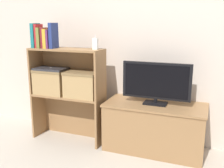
# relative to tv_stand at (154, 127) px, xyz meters

# --- Properties ---
(ground_plane) EXTENTS (16.00, 16.00, 0.00)m
(ground_plane) POSITION_rel_tv_stand_xyz_m (-0.41, -0.22, -0.24)
(ground_plane) COLOR #BCB2A3
(wall_back) EXTENTS (10.00, 0.05, 2.40)m
(wall_back) POSITION_rel_tv_stand_xyz_m (-0.41, 0.25, 0.96)
(wall_back) COLOR beige
(wall_back) RESTS_ON ground_plane
(tv_stand) EXTENTS (0.96, 0.46, 0.47)m
(tv_stand) POSITION_rel_tv_stand_xyz_m (0.00, 0.00, 0.00)
(tv_stand) COLOR olive
(tv_stand) RESTS_ON ground_plane
(tv) EXTENTS (0.65, 0.14, 0.40)m
(tv) POSITION_rel_tv_stand_xyz_m (0.00, -0.00, 0.45)
(tv) COLOR black
(tv) RESTS_ON tv_stand
(bookshelf_lower_tier) EXTENTS (0.77, 0.26, 0.49)m
(bookshelf_lower_tier) POSITION_rel_tv_stand_xyz_m (-0.91, -0.03, 0.07)
(bookshelf_lower_tier) COLOR olive
(bookshelf_lower_tier) RESTS_ON ground_plane
(bookshelf_upper_tier) EXTENTS (0.77, 0.26, 0.48)m
(bookshelf_upper_tier) POSITION_rel_tv_stand_xyz_m (-0.91, -0.03, 0.56)
(bookshelf_upper_tier) COLOR olive
(bookshelf_upper_tier) RESTS_ON bookshelf_lower_tier
(book_teal) EXTENTS (0.04, 0.13, 0.25)m
(book_teal) POSITION_rel_tv_stand_xyz_m (-1.25, -0.12, 0.87)
(book_teal) COLOR #1E7075
(book_teal) RESTS_ON bookshelf_upper_tier
(book_crimson) EXTENTS (0.03, 0.12, 0.24)m
(book_crimson) POSITION_rel_tv_stand_xyz_m (-1.21, -0.12, 0.86)
(book_crimson) COLOR #B22328
(book_crimson) RESTS_ON bookshelf_upper_tier
(book_olive) EXTENTS (0.03, 0.15, 0.21)m
(book_olive) POSITION_rel_tv_stand_xyz_m (-1.17, -0.12, 0.85)
(book_olive) COLOR olive
(book_olive) RESTS_ON bookshelf_upper_tier
(book_maroon) EXTENTS (0.03, 0.12, 0.20)m
(book_maroon) POSITION_rel_tv_stand_xyz_m (-1.14, -0.12, 0.84)
(book_maroon) COLOR maroon
(book_maroon) RESTS_ON bookshelf_upper_tier
(book_mustard) EXTENTS (0.04, 0.15, 0.19)m
(book_mustard) POSITION_rel_tv_stand_xyz_m (-1.10, -0.12, 0.84)
(book_mustard) COLOR gold
(book_mustard) RESTS_ON bookshelf_upper_tier
(book_plum) EXTENTS (0.02, 0.15, 0.18)m
(book_plum) POSITION_rel_tv_stand_xyz_m (-1.07, -0.12, 0.83)
(book_plum) COLOR #6B2D66
(book_plum) RESTS_ON bookshelf_upper_tier
(book_navy) EXTENTS (0.04, 0.13, 0.25)m
(book_navy) POSITION_rel_tv_stand_xyz_m (-1.03, -0.12, 0.87)
(book_navy) COLOR navy
(book_navy) RESTS_ON bookshelf_upper_tier
(baby_monitor) EXTENTS (0.05, 0.04, 0.14)m
(baby_monitor) POSITION_rel_tv_stand_xyz_m (-0.58, -0.09, 0.80)
(baby_monitor) COLOR white
(baby_monitor) RESTS_ON bookshelf_upper_tier
(storage_basket_left) EXTENTS (0.34, 0.23, 0.26)m
(storage_basket_left) POSITION_rel_tv_stand_xyz_m (-1.09, -0.10, 0.40)
(storage_basket_left) COLOR tan
(storage_basket_left) RESTS_ON bookshelf_lower_tier
(storage_basket_right) EXTENTS (0.34, 0.23, 0.26)m
(storage_basket_right) POSITION_rel_tv_stand_xyz_m (-0.73, -0.10, 0.40)
(storage_basket_right) COLOR tan
(storage_basket_right) RESTS_ON bookshelf_lower_tier
(laptop) EXTENTS (0.33, 0.21, 0.02)m
(laptop) POSITION_rel_tv_stand_xyz_m (-1.09, -0.10, 0.53)
(laptop) COLOR #2D2D33
(laptop) RESTS_ON storage_basket_left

